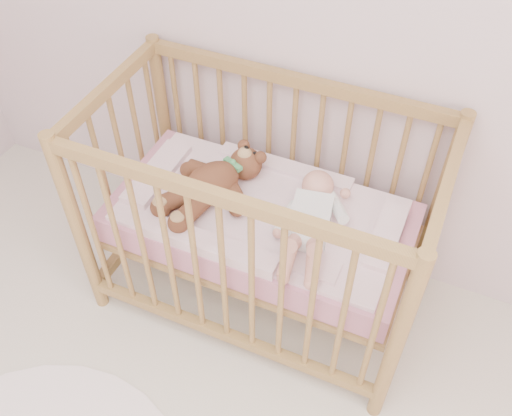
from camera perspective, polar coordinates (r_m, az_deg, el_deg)
The scene contains 5 objects.
crib at distance 2.34m, azimuth 0.49°, elevation -1.21°, with size 1.36×0.76×1.00m, color #9D7A42, non-canonical shape.
mattress at distance 2.35m, azimuth 0.49°, elevation -1.46°, with size 1.22×0.62×0.13m, color pink.
blanket at distance 2.30m, azimuth 0.50°, elevation -0.20°, with size 1.10×0.58×0.06m, color #F0A5B6, non-canonical shape.
baby at distance 2.18m, azimuth 5.49°, elevation -0.84°, with size 0.28×0.58×0.14m, color silver, non-canonical shape.
teddy_bear at distance 2.29m, azimuth -4.49°, elevation 2.44°, with size 0.39×0.55×0.15m, color brown, non-canonical shape.
Camera 1 is at (0.40, 0.15, 2.23)m, focal length 40.00 mm.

